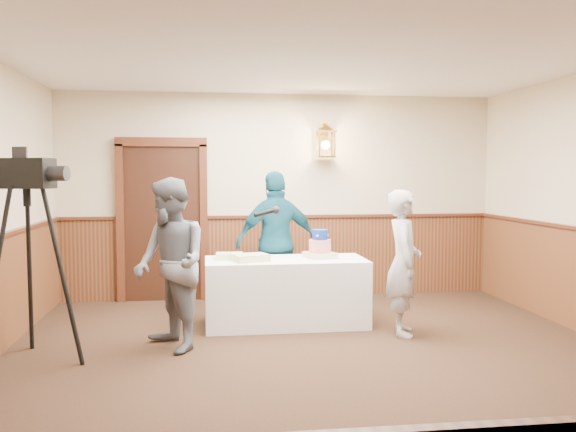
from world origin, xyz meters
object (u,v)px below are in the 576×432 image
object	(u,v)px
sheet_cake_green	(229,256)
tv_camera_rig	(29,272)
display_table	(286,292)
sheet_cake_yellow	(251,258)
tiered_cake	(320,247)
baker	(403,262)
assistant_p	(277,242)
interviewer	(170,264)

from	to	relation	value
sheet_cake_green	tv_camera_rig	bearing A→B (deg)	-148.06
display_table	sheet_cake_yellow	distance (m)	0.59
display_table	tiered_cake	bearing A→B (deg)	5.95
baker	sheet_cake_green	bearing A→B (deg)	82.57
sheet_cake_yellow	assistant_p	bearing A→B (deg)	62.91
sheet_cake_yellow	tv_camera_rig	world-z (taller)	tv_camera_rig
baker	display_table	bearing A→B (deg)	76.01
interviewer	assistant_p	size ratio (longest dim) A/B	0.96
tv_camera_rig	baker	bearing A→B (deg)	23.01
sheet_cake_yellow	baker	distance (m)	1.65
assistant_p	tv_camera_rig	xyz separation A→B (m)	(-2.44, -1.70, -0.04)
sheet_cake_green	interviewer	size ratio (longest dim) A/B	0.18
tiered_cake	baker	bearing A→B (deg)	-38.35
tiered_cake	sheet_cake_green	xyz separation A→B (m)	(-1.03, 0.02, -0.09)
display_table	assistant_p	size ratio (longest dim) A/B	1.03
display_table	tv_camera_rig	distance (m)	2.73
assistant_p	baker	bearing A→B (deg)	125.68
sheet_cake_yellow	assistant_p	distance (m)	0.83
sheet_cake_green	tv_camera_rig	xyz separation A→B (m)	(-1.83, -1.14, 0.05)
tiered_cake	sheet_cake_yellow	bearing A→B (deg)	-168.86
tiered_cake	sheet_cake_green	bearing A→B (deg)	178.84
sheet_cake_green	assistant_p	distance (m)	0.82
sheet_cake_green	tv_camera_rig	size ratio (longest dim) A/B	0.16
sheet_cake_yellow	interviewer	size ratio (longest dim) A/B	0.22
sheet_cake_green	baker	bearing A→B (deg)	-19.44
display_table	baker	bearing A→B (deg)	-26.00
display_table	baker	distance (m)	1.38
sheet_cake_yellow	sheet_cake_green	xyz separation A→B (m)	(-0.23, 0.18, -0.00)
display_table	sheet_cake_green	xyz separation A→B (m)	(-0.63, 0.06, 0.41)
sheet_cake_yellow	assistant_p	size ratio (longest dim) A/B	0.21
sheet_cake_yellow	interviewer	bearing A→B (deg)	-139.02
sheet_cake_yellow	tv_camera_rig	bearing A→B (deg)	-154.94
interviewer	assistant_p	xyz separation A→B (m)	(1.20, 1.45, 0.03)
sheet_cake_green	tv_camera_rig	distance (m)	2.16
tv_camera_rig	tiered_cake	bearing A→B (deg)	36.55
display_table	sheet_cake_yellow	xyz separation A→B (m)	(-0.40, -0.12, 0.41)
interviewer	tv_camera_rig	xyz separation A→B (m)	(-1.23, -0.24, -0.01)
baker	tiered_cake	bearing A→B (deg)	63.67
tiered_cake	interviewer	world-z (taller)	interviewer
tiered_cake	interviewer	size ratio (longest dim) A/B	0.23
display_table	tiered_cake	xyz separation A→B (m)	(0.40, 0.04, 0.50)
tiered_cake	baker	world-z (taller)	baker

